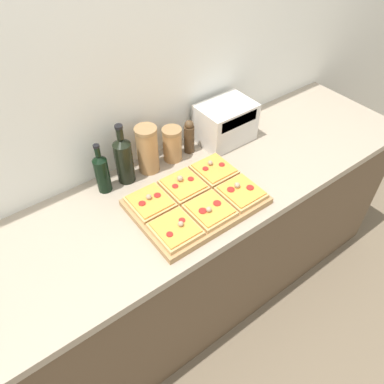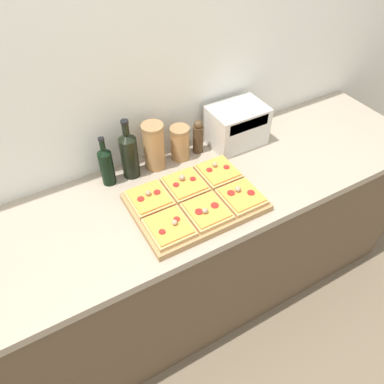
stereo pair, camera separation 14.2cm
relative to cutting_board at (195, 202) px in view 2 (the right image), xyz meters
name	(u,v)px [view 2 (the right image)]	position (x,y,z in m)	size (l,w,h in m)	color
ground_plane	(208,345)	(-0.04, -0.23, -0.92)	(12.00, 12.00, 0.00)	brown
wall_back	(137,89)	(-0.04, 0.45, 0.33)	(6.00, 0.06, 2.50)	silver
kitchen_counter	(179,256)	(-0.04, 0.09, -0.47)	(2.63, 0.67, 0.90)	brown
cutting_board	(195,202)	(0.00, 0.00, 0.00)	(0.54, 0.39, 0.03)	#A37A4C
pizza_slice_back_left	(149,198)	(-0.17, 0.09, 0.03)	(0.16, 0.17, 0.05)	tan
pizza_slice_back_center	(185,184)	(0.00, 0.09, 0.03)	(0.16, 0.17, 0.05)	tan
pizza_slice_back_right	(218,172)	(0.17, 0.09, 0.03)	(0.16, 0.17, 0.05)	tan
pizza_slice_front_left	(169,227)	(-0.17, -0.09, 0.03)	(0.16, 0.17, 0.05)	tan
pizza_slice_front_center	(207,211)	(0.00, -0.09, 0.03)	(0.16, 0.17, 0.05)	tan
pizza_slice_front_right	(242,196)	(0.17, -0.09, 0.03)	(0.16, 0.17, 0.05)	tan
olive_oil_bottle	(106,165)	(-0.27, 0.32, 0.09)	(0.06, 0.06, 0.25)	black
wine_bottle	(129,154)	(-0.16, 0.32, 0.11)	(0.08, 0.08, 0.30)	black
grain_jar_tall	(154,146)	(-0.04, 0.32, 0.10)	(0.10, 0.10, 0.23)	#AD7F4C
grain_jar_short	(180,143)	(0.10, 0.32, 0.07)	(0.09, 0.09, 0.17)	#AD7F4C
pepper_mill	(198,137)	(0.20, 0.32, 0.07)	(0.05, 0.05, 0.18)	#47331E
toaster_oven	(236,125)	(0.40, 0.29, 0.09)	(0.30, 0.20, 0.20)	beige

